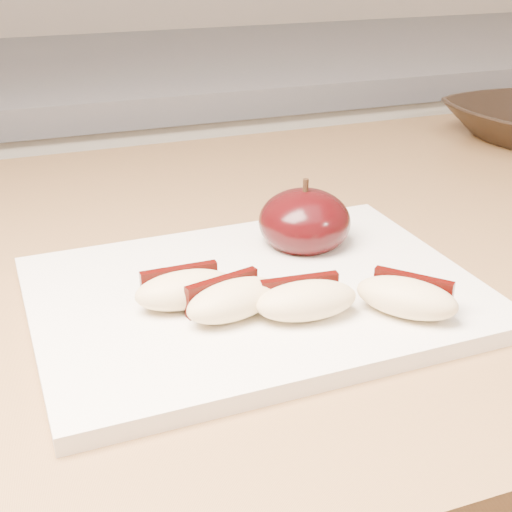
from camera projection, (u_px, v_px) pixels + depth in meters
name	position (u px, v px, depth m)	size (l,w,h in m)	color
back_cabinet	(123.00, 306.00, 1.38)	(2.40, 0.62, 0.94)	silver
cutting_board	(256.00, 295.00, 0.51)	(0.31, 0.23, 0.01)	white
apple_half	(305.00, 222.00, 0.57)	(0.08, 0.08, 0.06)	black
apple_wedge_a	(184.00, 289.00, 0.48)	(0.07, 0.03, 0.02)	beige
apple_wedge_b	(232.00, 299.00, 0.47)	(0.07, 0.05, 0.02)	beige
apple_wedge_c	(306.00, 300.00, 0.47)	(0.07, 0.04, 0.02)	beige
apple_wedge_d	(407.00, 297.00, 0.47)	(0.07, 0.07, 0.02)	beige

